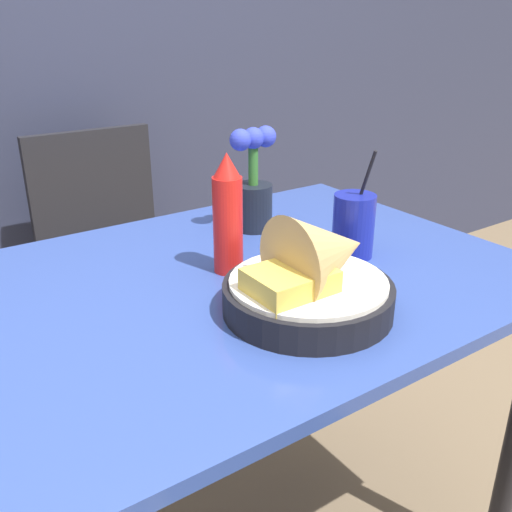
# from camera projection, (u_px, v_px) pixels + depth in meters

# --- Properties ---
(dining_table) EXTENTS (1.14, 0.81, 0.77)m
(dining_table) POSITION_uv_depth(u_px,v_px,m) (233.00, 327.00, 1.13)
(dining_table) COLOR #334C9E
(dining_table) RESTS_ON ground_plane
(chair_far_window) EXTENTS (0.40, 0.40, 0.90)m
(chair_far_window) POSITION_uv_depth(u_px,v_px,m) (109.00, 249.00, 1.83)
(chair_far_window) COLOR black
(chair_far_window) RESTS_ON ground_plane
(food_basket) EXTENTS (0.29, 0.29, 0.18)m
(food_basket) POSITION_uv_depth(u_px,v_px,m) (314.00, 277.00, 0.95)
(food_basket) COLOR black
(food_basket) RESTS_ON dining_table
(ketchup_bottle) EXTENTS (0.06, 0.06, 0.23)m
(ketchup_bottle) POSITION_uv_depth(u_px,v_px,m) (228.00, 216.00, 1.08)
(ketchup_bottle) COLOR red
(ketchup_bottle) RESTS_ON dining_table
(drink_cup) EXTENTS (0.09, 0.09, 0.23)m
(drink_cup) POSITION_uv_depth(u_px,v_px,m) (353.00, 227.00, 1.17)
(drink_cup) COLOR #192399
(drink_cup) RESTS_ON dining_table
(flower_vase) EXTENTS (0.12, 0.09, 0.24)m
(flower_vase) POSITION_uv_depth(u_px,v_px,m) (253.00, 187.00, 1.30)
(flower_vase) COLOR black
(flower_vase) RESTS_ON dining_table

